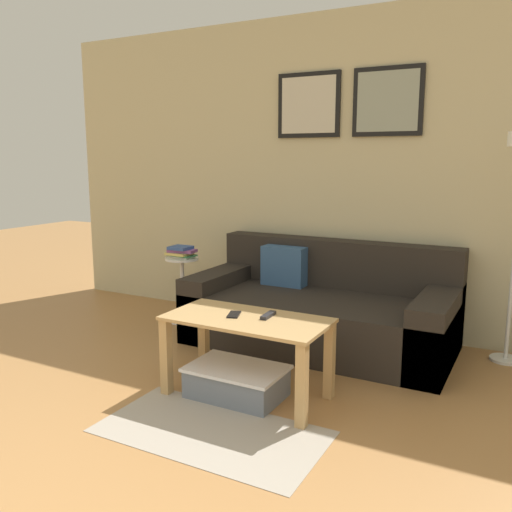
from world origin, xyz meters
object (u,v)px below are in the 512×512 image
(side_table, at_px, (182,284))
(cell_phone, at_px, (234,314))
(storage_bin, at_px, (237,381))
(remote_control, at_px, (268,315))
(book_stack, at_px, (181,252))
(couch, at_px, (321,311))
(coffee_table, at_px, (247,335))

(side_table, distance_m, cell_phone, 1.54)
(storage_bin, xyz_separation_m, remote_control, (0.15, 0.11, 0.40))
(book_stack, bearing_deg, couch, 2.30)
(book_stack, relative_size, remote_control, 1.68)
(storage_bin, xyz_separation_m, book_stack, (-1.17, 1.07, 0.53))
(storage_bin, height_order, side_table, side_table)
(remote_control, bearing_deg, cell_phone, -164.75)
(storage_bin, relative_size, book_stack, 2.28)
(book_stack, height_order, cell_phone, book_stack)
(book_stack, bearing_deg, remote_control, -35.87)
(couch, height_order, book_stack, couch)
(couch, bearing_deg, storage_bin, -94.75)
(couch, relative_size, cell_phone, 14.00)
(book_stack, bearing_deg, side_table, 95.26)
(couch, distance_m, remote_control, 1.04)
(remote_control, distance_m, cell_phone, 0.21)
(coffee_table, distance_m, book_stack, 1.62)
(storage_bin, bearing_deg, cell_phone, 131.87)
(side_table, xyz_separation_m, book_stack, (0.00, -0.01, 0.28))
(couch, height_order, cell_phone, couch)
(couch, bearing_deg, book_stack, -177.70)
(couch, distance_m, storage_bin, 1.14)
(couch, distance_m, coffee_table, 1.09)
(storage_bin, bearing_deg, couch, 85.25)
(side_table, xyz_separation_m, remote_control, (1.33, -0.97, 0.16))
(coffee_table, relative_size, book_stack, 3.83)
(remote_control, xyz_separation_m, cell_phone, (-0.20, -0.07, -0.01))
(coffee_table, xyz_separation_m, cell_phone, (-0.09, 0.01, 0.11))
(couch, bearing_deg, side_table, -178.10)
(side_table, height_order, remote_control, side_table)
(couch, relative_size, storage_bin, 3.41)
(book_stack, height_order, remote_control, book_stack)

